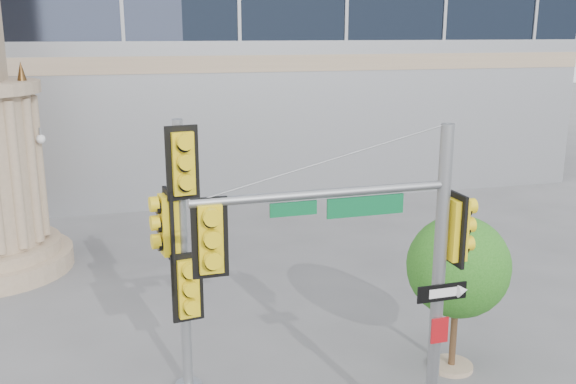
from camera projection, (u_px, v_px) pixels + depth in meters
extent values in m
cone|color=#472D14|center=(21.00, 71.00, 16.56)|extent=(0.24, 0.24, 0.50)
cylinder|color=slate|center=(437.00, 298.00, 9.41)|extent=(0.19, 0.19, 5.13)
cylinder|color=slate|center=(324.00, 194.00, 8.48)|extent=(3.59, 0.23, 0.12)
cube|color=#0B5E31|center=(366.00, 206.00, 8.69)|extent=(1.11, 0.07, 0.27)
cube|color=yellow|center=(210.00, 238.00, 8.17)|extent=(0.48, 0.25, 1.07)
cube|color=yellow|center=(456.00, 229.00, 9.22)|extent=(0.25, 0.48, 1.07)
cube|color=black|center=(442.00, 292.00, 9.26)|extent=(0.79, 0.05, 0.26)
cube|color=#A40F14|center=(440.00, 330.00, 9.41)|extent=(0.27, 0.03, 0.39)
cylinder|color=slate|center=(183.00, 261.00, 11.12)|extent=(0.18, 0.18, 4.96)
cube|color=yellow|center=(182.00, 163.00, 10.49)|extent=(0.58, 0.36, 1.24)
cube|color=yellow|center=(169.00, 225.00, 10.87)|extent=(0.36, 0.58, 1.24)
cube|color=yellow|center=(187.00, 287.00, 11.03)|extent=(0.58, 0.36, 1.24)
cube|color=black|center=(195.00, 259.00, 11.07)|extent=(0.61, 0.12, 0.20)
cylinder|color=gray|center=(451.00, 366.00, 12.44)|extent=(0.82, 0.82, 0.09)
cylinder|color=#382314|center=(454.00, 329.00, 12.25)|extent=(0.13, 0.13, 1.65)
sphere|color=#1B5914|center=(458.00, 266.00, 11.94)|extent=(1.92, 1.92, 1.92)
sphere|color=#1B5914|center=(470.00, 274.00, 12.32)|extent=(1.19, 1.19, 1.19)
sphere|color=#1B5914|center=(448.00, 284.00, 11.70)|extent=(1.01, 1.01, 1.01)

